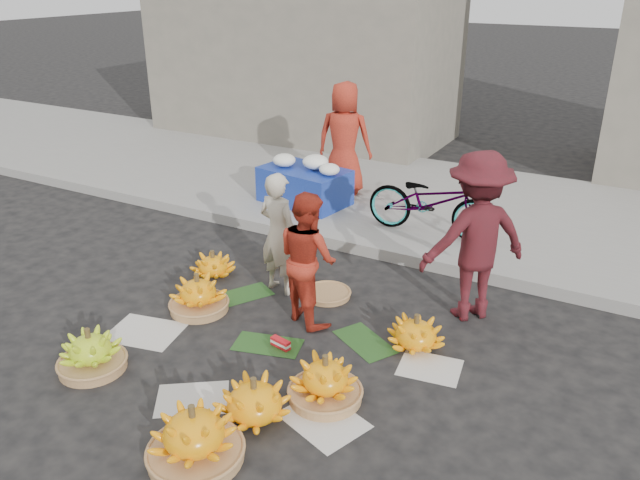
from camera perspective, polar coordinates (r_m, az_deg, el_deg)
The scene contains 23 objects.
ground at distance 6.21m, azimuth -3.00°, elevation -8.92°, with size 80.00×80.00×0.00m, color black.
curb at distance 7.90m, azimuth 5.40°, elevation -0.93°, with size 40.00×0.25×0.15m, color gray.
sidewalk at distance 9.73m, azimuth 10.44°, elevation 3.47°, with size 40.00×4.00×0.12m, color gray.
building_left at distance 13.54m, azimuth -1.48°, elevation 17.85°, with size 6.00×3.00×4.00m, color gray.
newspaper_scatter at distance 5.67m, azimuth -7.36°, elevation -12.63°, with size 3.20×1.80×0.00m, color silver, non-canonical shape.
banana_leaves at distance 6.40m, azimuth -2.82°, elevation -7.82°, with size 2.00×1.00×0.00m, color #1A4316, non-canonical shape.
banana_bunch_0 at distance 6.71m, azimuth -11.07°, elevation -4.95°, with size 0.64×0.64×0.43m.
banana_bunch_1 at distance 6.03m, azimuth -20.23°, elevation -9.62°, with size 0.60×0.60×0.42m.
banana_bunch_2 at distance 4.84m, azimuth -11.43°, elevation -17.17°, with size 0.71×0.71×0.48m.
banana_bunch_3 at distance 5.16m, azimuth -6.02°, elevation -14.40°, with size 0.75×0.75×0.38m.
banana_bunch_4 at distance 5.32m, azimuth 0.48°, elevation -12.76°, with size 0.61×0.61×0.43m.
banana_bunch_5 at distance 6.07m, azimuth 8.76°, elevation -8.38°, with size 0.62×0.62×0.35m.
banana_bunch_6 at distance 7.46m, azimuth -9.75°, elevation -2.23°, with size 0.56×0.56×0.31m.
banana_bunch_7 at distance 7.63m, azimuth -3.00°, elevation -1.24°, with size 0.52×0.52×0.33m.
basket_spare at distance 6.92m, azimuth 0.70°, elevation -4.97°, with size 0.50×0.50×0.06m, color #996B40.
incense_stack at distance 6.04m, azimuth -3.62°, elevation -9.40°, with size 0.21×0.07×0.09m, color red.
vendor_cream at distance 6.80m, azimuth -3.80°, elevation 0.61°, with size 0.50×0.33×1.37m, color beige.
vendor_red at distance 6.21m, azimuth -1.14°, elevation -1.65°, with size 0.67×0.52×1.38m, color red.
man_striped at distance 6.40m, azimuth 14.06°, elevation 0.26°, with size 1.14×0.65×1.76m, color maroon.
flower_table at distance 9.27m, azimuth -1.38°, elevation 5.21°, with size 1.37×0.98×0.73m.
grey_bucket at distance 9.52m, azimuth -3.69°, elevation 4.86°, with size 0.31×0.31×0.35m, color slate.
flower_vendor at distance 9.58m, azimuth 2.24°, elevation 9.26°, with size 0.84×0.55×1.71m, color red.
bicycle at distance 8.19m, azimuth 10.20°, elevation 3.48°, with size 1.74×0.61×0.91m, color gray.
Camera 1 is at (2.82, -4.43, 3.32)m, focal length 35.00 mm.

